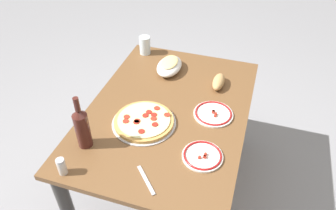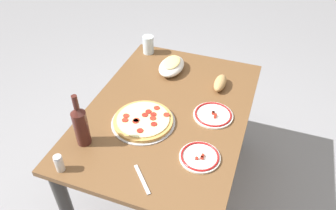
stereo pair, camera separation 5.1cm
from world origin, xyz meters
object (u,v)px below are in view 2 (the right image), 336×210
(baked_pasta_dish, at_px, (172,65))
(bread_loaf, at_px, (220,83))
(water_glass, at_px, (148,45))
(side_plate_near, at_px, (200,157))
(pepperoni_pizza, at_px, (143,121))
(dining_table, at_px, (168,125))
(spice_shaker, at_px, (59,163))
(wine_bottle, at_px, (81,125))
(side_plate_far, at_px, (213,115))

(baked_pasta_dish, relative_size, bread_loaf, 1.48)
(water_glass, relative_size, side_plate_near, 0.63)
(pepperoni_pizza, height_order, baked_pasta_dish, baked_pasta_dish)
(dining_table, relative_size, spice_shaker, 14.14)
(bread_loaf, bearing_deg, baked_pasta_dish, -101.53)
(water_glass, height_order, side_plate_near, water_glass)
(pepperoni_pizza, xyz_separation_m, spice_shaker, (0.41, -0.23, 0.03))
(wine_bottle, height_order, side_plate_far, wine_bottle)
(baked_pasta_dish, height_order, bread_loaf, baked_pasta_dish)
(wine_bottle, xyz_separation_m, spice_shaker, (0.19, -0.01, -0.07))
(dining_table, xyz_separation_m, pepperoni_pizza, (0.15, -0.09, 0.13))
(dining_table, relative_size, side_plate_near, 6.33)
(pepperoni_pizza, distance_m, side_plate_far, 0.38)
(water_glass, bearing_deg, spice_shaker, 1.03)
(spice_shaker, bearing_deg, side_plate_far, 136.38)
(side_plate_near, bearing_deg, baked_pasta_dish, -150.38)
(pepperoni_pizza, bearing_deg, dining_table, 149.79)
(baked_pasta_dish, xyz_separation_m, wine_bottle, (0.74, -0.20, 0.07))
(wine_bottle, bearing_deg, side_plate_near, 99.43)
(dining_table, distance_m, spice_shaker, 0.66)
(dining_table, height_order, side_plate_far, side_plate_far)
(side_plate_far, distance_m, spice_shaker, 0.81)
(dining_table, relative_size, wine_bottle, 4.25)
(dining_table, bearing_deg, side_plate_far, 96.89)
(dining_table, relative_size, baked_pasta_dish, 5.13)
(baked_pasta_dish, distance_m, side_plate_near, 0.74)
(pepperoni_pizza, xyz_separation_m, baked_pasta_dish, (-0.51, -0.02, 0.03))
(baked_pasta_dish, xyz_separation_m, spice_shaker, (0.92, -0.21, 0.00))
(side_plate_far, bearing_deg, water_glass, -130.40)
(dining_table, xyz_separation_m, spice_shaker, (0.56, -0.31, 0.16))
(side_plate_far, bearing_deg, side_plate_near, 2.17)
(dining_table, xyz_separation_m, baked_pasta_dish, (-0.36, -0.11, 0.16))
(baked_pasta_dish, distance_m, side_plate_far, 0.49)
(dining_table, distance_m, side_plate_near, 0.40)
(side_plate_near, xyz_separation_m, spice_shaker, (0.28, -0.57, 0.03))
(baked_pasta_dish, relative_size, water_glass, 1.95)
(water_glass, distance_m, side_plate_near, 1.00)
(pepperoni_pizza, height_order, spice_shaker, spice_shaker)
(side_plate_far, bearing_deg, baked_pasta_dish, -133.33)
(pepperoni_pizza, relative_size, side_plate_near, 1.74)
(pepperoni_pizza, bearing_deg, bread_loaf, 145.20)
(pepperoni_pizza, bearing_deg, spice_shaker, -28.96)
(baked_pasta_dish, height_order, side_plate_near, baked_pasta_dish)
(side_plate_far, bearing_deg, pepperoni_pizza, -62.10)
(water_glass, relative_size, bread_loaf, 0.76)
(water_glass, bearing_deg, pepperoni_pizza, 20.29)
(spice_shaker, bearing_deg, wine_bottle, 176.67)
(side_plate_near, relative_size, spice_shaker, 2.23)
(baked_pasta_dish, xyz_separation_m, side_plate_near, (0.64, 0.37, -0.03))
(dining_table, height_order, side_plate_near, side_plate_near)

